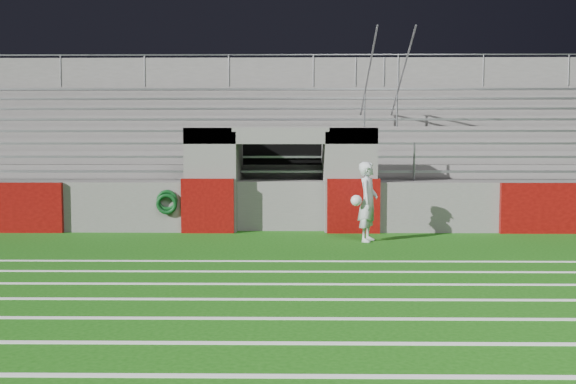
{
  "coord_description": "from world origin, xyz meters",
  "views": [
    {
      "loc": [
        0.38,
        -12.79,
        2.12
      ],
      "look_at": [
        0.2,
        1.8,
        1.1
      ],
      "focal_mm": 40.0,
      "sensor_mm": 36.0,
      "label": 1
    }
  ],
  "objects": [
    {
      "name": "field_markings",
      "position": [
        0.0,
        -5.0,
        0.01
      ],
      "size": [
        28.0,
        8.09,
        0.01
      ],
      "color": "white",
      "rests_on": "ground"
    },
    {
      "name": "ground",
      "position": [
        0.0,
        0.0,
        0.0
      ],
      "size": [
        90.0,
        90.0,
        0.0
      ],
      "primitive_type": "plane",
      "color": "#154E0D",
      "rests_on": "ground"
    },
    {
      "name": "goalkeeper_with_ball",
      "position": [
        2.0,
        1.59,
        0.9
      ],
      "size": [
        0.72,
        0.76,
        1.8
      ],
      "color": "silver",
      "rests_on": "ground"
    },
    {
      "name": "stadium_structure",
      "position": [
        0.0,
        7.97,
        1.49
      ],
      "size": [
        26.0,
        8.48,
        5.42
      ],
      "color": "#5D5B59",
      "rests_on": "ground"
    },
    {
      "name": "hose_coil",
      "position": [
        -2.81,
        2.92,
        0.77
      ],
      "size": [
        0.53,
        0.15,
        0.62
      ],
      "color": "#0B3915",
      "rests_on": "ground"
    }
  ]
}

